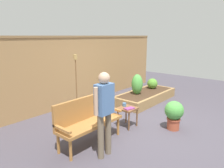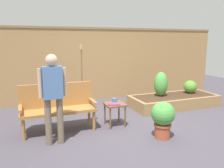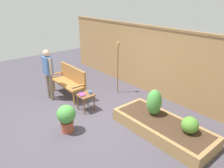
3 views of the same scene
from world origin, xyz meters
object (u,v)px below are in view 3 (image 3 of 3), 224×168
object	(u,v)px
garden_bench	(70,79)
potted_boxwood	(66,117)
side_table	(86,97)
shrub_near_bench	(154,102)
tiki_torch	(118,59)
person_by_bench	(48,70)
cup_on_table	(90,92)
book_on_table	(82,94)
shrub_far_corner	(190,125)

from	to	relation	value
garden_bench	potted_boxwood	distance (m)	2.05
garden_bench	side_table	distance (m)	1.17
shrub_near_bench	tiki_torch	distance (m)	2.17
tiki_torch	person_by_bench	world-z (taller)	tiki_torch
shrub_near_bench	person_by_bench	bearing A→B (deg)	-156.25
cup_on_table	shrub_near_bench	world-z (taller)	shrub_near_bench
book_on_table	tiki_torch	distance (m)	1.71
side_table	book_on_table	world-z (taller)	book_on_table
side_table	shrub_near_bench	bearing A→B (deg)	27.21
potted_boxwood	tiki_torch	xyz separation A→B (m)	(-0.91, 2.38, 0.76)
garden_bench	tiki_torch	bearing A→B (deg)	57.57
shrub_far_corner	tiki_torch	world-z (taller)	tiki_torch
side_table	person_by_bench	distance (m)	1.48
side_table	shrub_far_corner	world-z (taller)	shrub_far_corner
potted_boxwood	book_on_table	bearing A→B (deg)	127.20
person_by_bench	cup_on_table	bearing A→B (deg)	23.19
garden_bench	book_on_table	world-z (taller)	garden_bench
cup_on_table	book_on_table	world-z (taller)	cup_on_table
tiki_torch	person_by_bench	bearing A→B (deg)	-116.98
cup_on_table	tiki_torch	world-z (taller)	tiki_torch
cup_on_table	shrub_near_bench	distance (m)	1.81
shrub_near_bench	person_by_bench	size ratio (longest dim) A/B	0.42
cup_on_table	potted_boxwood	bearing A→B (deg)	-62.60
side_table	shrub_near_bench	world-z (taller)	shrub_near_bench
potted_boxwood	person_by_bench	world-z (taller)	person_by_bench
book_on_table	shrub_near_bench	world-z (taller)	shrub_near_bench
garden_bench	potted_boxwood	xyz separation A→B (m)	(1.73, -1.08, -0.15)
cup_on_table	person_by_bench	distance (m)	1.52
side_table	cup_on_table	size ratio (longest dim) A/B	3.76
potted_boxwood	shrub_near_bench	world-z (taller)	shrub_near_bench
garden_bench	shrub_far_corner	xyz separation A→B (m)	(3.82, 0.69, -0.06)
shrub_near_bench	garden_bench	bearing A→B (deg)	-166.22
potted_boxwood	shrub_near_bench	xyz separation A→B (m)	(1.11, 1.78, 0.23)
cup_on_table	book_on_table	distance (m)	0.23
person_by_bench	tiki_torch	bearing A→B (deg)	63.02
potted_boxwood	shrub_far_corner	distance (m)	2.74
cup_on_table	side_table	bearing A→B (deg)	-107.44
cup_on_table	shrub_far_corner	world-z (taller)	shrub_far_corner
garden_bench	potted_boxwood	world-z (taller)	garden_bench
side_table	potted_boxwood	distance (m)	1.08
cup_on_table	tiki_torch	distance (m)	1.52
side_table	garden_bench	bearing A→B (deg)	171.51
garden_bench	side_table	world-z (taller)	garden_bench
shrub_near_bench	shrub_far_corner	bearing A→B (deg)	0.00
cup_on_table	shrub_far_corner	xyz separation A→B (m)	(2.63, 0.74, -0.04)
book_on_table	shrub_far_corner	size ratio (longest dim) A/B	0.66
garden_bench	person_by_bench	distance (m)	0.75
shrub_far_corner	book_on_table	bearing A→B (deg)	-160.67
book_on_table	tiki_torch	world-z (taller)	tiki_torch
book_on_table	shrub_far_corner	distance (m)	2.88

